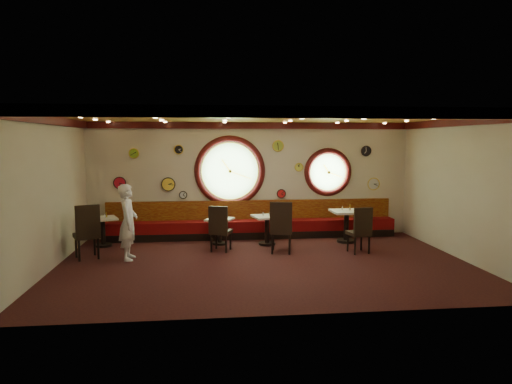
% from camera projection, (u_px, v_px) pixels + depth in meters
% --- Properties ---
extents(floor, '(9.00, 6.00, 0.00)m').
position_uv_depth(floor, '(265.00, 264.00, 10.02)').
color(floor, black).
rests_on(floor, ground).
extents(ceiling, '(9.00, 6.00, 0.02)m').
position_uv_depth(ceiling, '(265.00, 117.00, 9.67)').
color(ceiling, gold).
rests_on(ceiling, wall_back).
extents(wall_back, '(9.00, 0.02, 3.20)m').
position_uv_depth(wall_back, '(251.00, 180.00, 12.81)').
color(wall_back, beige).
rests_on(wall_back, floor).
extents(wall_front, '(9.00, 0.02, 3.20)m').
position_uv_depth(wall_front, '(290.00, 213.00, 6.88)').
color(wall_front, beige).
rests_on(wall_front, floor).
extents(wall_left, '(0.02, 6.00, 3.20)m').
position_uv_depth(wall_left, '(48.00, 194.00, 9.36)').
color(wall_left, beige).
rests_on(wall_left, floor).
extents(wall_right, '(0.02, 6.00, 3.20)m').
position_uv_depth(wall_right, '(462.00, 189.00, 10.33)').
color(wall_right, beige).
rests_on(wall_right, floor).
extents(molding_back, '(9.00, 0.10, 0.18)m').
position_uv_depth(molding_back, '(251.00, 126.00, 12.59)').
color(molding_back, '#3E0B0B').
rests_on(molding_back, wall_back).
extents(molding_front, '(9.00, 0.10, 0.18)m').
position_uv_depth(molding_front, '(291.00, 112.00, 6.76)').
color(molding_front, '#3E0B0B').
rests_on(molding_front, wall_back).
extents(molding_left, '(0.10, 6.00, 0.18)m').
position_uv_depth(molding_left, '(47.00, 120.00, 9.20)').
color(molding_left, '#3E0B0B').
rests_on(molding_left, wall_back).
extents(molding_right, '(0.10, 6.00, 0.18)m').
position_uv_depth(molding_right, '(463.00, 122.00, 10.16)').
color(molding_right, '#3E0B0B').
rests_on(molding_right, wall_back).
extents(banquette_base, '(8.00, 0.55, 0.20)m').
position_uv_depth(banquette_base, '(252.00, 234.00, 12.70)').
color(banquette_base, black).
rests_on(banquette_base, floor).
extents(banquette_seat, '(8.00, 0.55, 0.30)m').
position_uv_depth(banquette_seat, '(252.00, 225.00, 12.67)').
color(banquette_seat, '#5B070A').
rests_on(banquette_seat, banquette_base).
extents(banquette_back, '(8.00, 0.10, 0.55)m').
position_uv_depth(banquette_back, '(251.00, 210.00, 12.85)').
color(banquette_back, '#5D0F07').
rests_on(banquette_back, wall_back).
extents(porthole_left_glass, '(1.66, 0.02, 1.66)m').
position_uv_depth(porthole_left_glass, '(230.00, 171.00, 12.71)').
color(porthole_left_glass, '#8BC878').
rests_on(porthole_left_glass, wall_back).
extents(porthole_left_frame, '(1.98, 0.18, 1.98)m').
position_uv_depth(porthole_left_frame, '(230.00, 171.00, 12.70)').
color(porthole_left_frame, '#3E0B0B').
rests_on(porthole_left_frame, wall_back).
extents(porthole_left_ring, '(1.61, 0.03, 1.61)m').
position_uv_depth(porthole_left_ring, '(230.00, 171.00, 12.67)').
color(porthole_left_ring, gold).
rests_on(porthole_left_ring, wall_back).
extents(porthole_right_glass, '(1.10, 0.02, 1.10)m').
position_uv_depth(porthole_right_glass, '(328.00, 172.00, 13.02)').
color(porthole_right_glass, '#8BC878').
rests_on(porthole_right_glass, wall_back).
extents(porthole_right_frame, '(1.38, 0.18, 1.38)m').
position_uv_depth(porthole_right_frame, '(328.00, 172.00, 13.01)').
color(porthole_right_frame, '#3E0B0B').
rests_on(porthole_right_frame, wall_back).
extents(porthole_right_ring, '(1.09, 0.03, 1.09)m').
position_uv_depth(porthole_right_ring, '(328.00, 172.00, 12.98)').
color(porthole_right_ring, gold).
rests_on(porthole_right_ring, wall_back).
extents(wall_clock_0, '(0.28, 0.03, 0.28)m').
position_uv_depth(wall_clock_0, '(366.00, 151.00, 13.04)').
color(wall_clock_0, black).
rests_on(wall_clock_0, wall_back).
extents(wall_clock_1, '(0.34, 0.03, 0.34)m').
position_uv_depth(wall_clock_1, '(373.00, 184.00, 13.17)').
color(wall_clock_1, silver).
rests_on(wall_clock_1, wall_back).
extents(wall_clock_2, '(0.20, 0.03, 0.20)m').
position_uv_depth(wall_clock_2, '(183.00, 195.00, 12.61)').
color(wall_clock_2, silver).
rests_on(wall_clock_2, wall_back).
extents(wall_clock_3, '(0.32, 0.03, 0.32)m').
position_uv_depth(wall_clock_3, '(120.00, 183.00, 12.39)').
color(wall_clock_3, red).
rests_on(wall_clock_3, wall_back).
extents(wall_clock_4, '(0.30, 0.03, 0.30)m').
position_uv_depth(wall_clock_4, '(278.00, 146.00, 12.75)').
color(wall_clock_4, '#99B639').
rests_on(wall_clock_4, wall_back).
extents(wall_clock_5, '(0.24, 0.03, 0.24)m').
position_uv_depth(wall_clock_5, '(281.00, 194.00, 12.91)').
color(wall_clock_5, red).
rests_on(wall_clock_5, wall_back).
extents(wall_clock_6, '(0.36, 0.03, 0.36)m').
position_uv_depth(wall_clock_6, '(168.00, 184.00, 12.53)').
color(wall_clock_6, yellow).
rests_on(wall_clock_6, wall_back).
extents(wall_clock_7, '(0.26, 0.03, 0.26)m').
position_uv_depth(wall_clock_7, '(134.00, 153.00, 12.34)').
color(wall_clock_7, '#7EB123').
rests_on(wall_clock_7, wall_back).
extents(wall_clock_8, '(0.24, 0.03, 0.24)m').
position_uv_depth(wall_clock_8, '(179.00, 150.00, 12.46)').
color(wall_clock_8, black).
rests_on(wall_clock_8, wall_back).
extents(wall_clock_9, '(0.22, 0.03, 0.22)m').
position_uv_depth(wall_clock_9, '(299.00, 167.00, 12.88)').
color(wall_clock_9, '#D0D848').
rests_on(wall_clock_9, wall_back).
extents(table_a, '(0.88, 0.88, 0.74)m').
position_uv_depth(table_a, '(103.00, 228.00, 11.63)').
color(table_a, black).
rests_on(table_a, floor).
extents(table_b, '(0.82, 0.82, 0.68)m').
position_uv_depth(table_b, '(220.00, 228.00, 11.87)').
color(table_b, black).
rests_on(table_b, floor).
extents(table_c, '(0.83, 0.83, 0.76)m').
position_uv_depth(table_c, '(267.00, 226.00, 11.81)').
color(table_c, black).
rests_on(table_c, floor).
extents(table_d, '(0.80, 0.80, 0.85)m').
position_uv_depth(table_d, '(346.00, 222.00, 12.10)').
color(table_d, black).
rests_on(table_d, floor).
extents(chair_a, '(0.70, 0.70, 0.78)m').
position_uv_depth(chair_a, '(87.00, 228.00, 10.31)').
color(chair_a, black).
rests_on(chair_a, floor).
extents(chair_b, '(0.61, 0.61, 0.70)m').
position_uv_depth(chair_b, '(220.00, 226.00, 11.03)').
color(chair_b, black).
rests_on(chair_b, floor).
extents(chair_c, '(0.62, 0.62, 0.78)m').
position_uv_depth(chair_c, '(281.00, 224.00, 10.86)').
color(chair_c, black).
rests_on(chair_c, floor).
extents(chair_d, '(0.54, 0.54, 0.70)m').
position_uv_depth(chair_d, '(361.00, 227.00, 10.86)').
color(chair_d, black).
rests_on(chair_d, floor).
extents(condiment_a_salt, '(0.03, 0.03, 0.09)m').
position_uv_depth(condiment_a_salt, '(99.00, 215.00, 11.65)').
color(condiment_a_salt, silver).
rests_on(condiment_a_salt, table_a).
extents(condiment_b_salt, '(0.04, 0.04, 0.10)m').
position_uv_depth(condiment_b_salt, '(218.00, 216.00, 11.92)').
color(condiment_b_salt, silver).
rests_on(condiment_b_salt, table_b).
extents(condiment_c_salt, '(0.03, 0.03, 0.10)m').
position_uv_depth(condiment_c_salt, '(263.00, 214.00, 11.76)').
color(condiment_c_salt, silver).
rests_on(condiment_c_salt, table_c).
extents(condiment_d_salt, '(0.04, 0.04, 0.11)m').
position_uv_depth(condiment_d_salt, '(342.00, 208.00, 12.17)').
color(condiment_d_salt, silver).
rests_on(condiment_d_salt, table_d).
extents(condiment_a_pepper, '(0.04, 0.04, 0.10)m').
position_uv_depth(condiment_a_pepper, '(105.00, 216.00, 11.59)').
color(condiment_a_pepper, silver).
rests_on(condiment_a_pepper, table_a).
extents(condiment_b_pepper, '(0.04, 0.04, 0.11)m').
position_uv_depth(condiment_b_pepper, '(221.00, 217.00, 11.78)').
color(condiment_b_pepper, silver).
rests_on(condiment_b_pepper, table_b).
extents(condiment_c_pepper, '(0.04, 0.04, 0.10)m').
position_uv_depth(condiment_c_pepper, '(269.00, 214.00, 11.71)').
color(condiment_c_pepper, '#B9B9BD').
rests_on(condiment_c_pepper, table_c).
extents(condiment_d_pepper, '(0.03, 0.03, 0.09)m').
position_uv_depth(condiment_d_pepper, '(350.00, 209.00, 12.08)').
color(condiment_d_pepper, silver).
rests_on(condiment_d_pepper, table_d).
extents(condiment_a_bottle, '(0.04, 0.04, 0.14)m').
position_uv_depth(condiment_a_bottle, '(106.00, 215.00, 11.64)').
color(condiment_a_bottle, gold).
rests_on(condiment_a_bottle, table_a).
extents(condiment_b_bottle, '(0.05, 0.05, 0.17)m').
position_uv_depth(condiment_b_bottle, '(224.00, 215.00, 11.92)').
color(condiment_b_bottle, gold).
rests_on(condiment_b_bottle, table_b).
extents(condiment_c_bottle, '(0.05, 0.05, 0.15)m').
position_uv_depth(condiment_c_bottle, '(271.00, 213.00, 11.82)').
color(condiment_c_bottle, gold).
rests_on(condiment_c_bottle, table_c).
extents(condiment_d_bottle, '(0.05, 0.05, 0.17)m').
position_uv_depth(condiment_d_bottle, '(350.00, 207.00, 12.13)').
color(condiment_d_bottle, gold).
rests_on(condiment_d_bottle, table_d).
extents(waiter, '(0.43, 0.64, 1.72)m').
position_uv_depth(waiter, '(128.00, 222.00, 10.30)').
color(waiter, white).
rests_on(waiter, floor).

